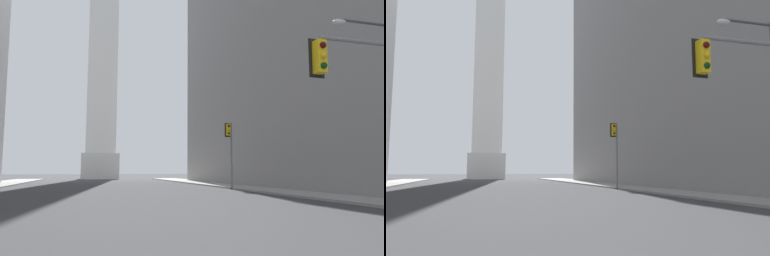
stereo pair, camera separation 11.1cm
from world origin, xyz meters
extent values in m
cube|color=gray|center=(13.12, 29.17, 0.07)|extent=(5.00, 97.22, 0.15)
cube|color=gray|center=(23.99, 31.88, 19.66)|extent=(19.77, 58.91, 39.31)
cube|color=silver|center=(0.00, 81.02, 2.67)|extent=(7.63, 7.63, 5.34)
cube|color=silver|center=(0.00, 81.02, 36.31)|extent=(6.11, 6.11, 61.94)
cylinder|color=slate|center=(10.62, 31.88, 3.14)|extent=(0.18, 0.18, 6.28)
cylinder|color=#262626|center=(10.62, 31.88, 0.05)|extent=(0.40, 0.40, 0.10)
cube|color=yellow|center=(10.33, 31.88, 5.58)|extent=(0.34, 0.34, 1.10)
cube|color=black|center=(10.34, 32.06, 5.58)|extent=(0.58, 0.04, 1.32)
sphere|color=#410907|center=(10.33, 31.69, 5.92)|extent=(0.22, 0.22, 0.22)
sphere|color=yellow|center=(10.33, 31.69, 5.58)|extent=(0.22, 0.22, 0.22)
sphere|color=#073410|center=(10.33, 31.69, 5.24)|extent=(0.22, 0.22, 0.22)
cube|color=yellow|center=(4.81, 9.15, 5.44)|extent=(0.36, 0.36, 1.10)
cube|color=black|center=(4.81, 9.33, 5.44)|extent=(0.58, 0.06, 1.32)
sphere|color=#410907|center=(4.82, 8.96, 5.78)|extent=(0.22, 0.22, 0.22)
sphere|color=yellow|center=(4.82, 8.96, 5.44)|extent=(0.22, 0.22, 0.22)
sphere|color=#073410|center=(4.82, 8.96, 5.10)|extent=(0.22, 0.22, 0.22)
cylinder|color=#4C4C51|center=(9.20, 12.12, 8.26)|extent=(2.51, 0.12, 0.12)
ellipsoid|color=silver|center=(7.94, 12.12, 8.14)|extent=(0.64, 0.36, 0.26)
camera|label=1|loc=(-2.42, -1.22, 1.72)|focal=35.00mm
camera|label=2|loc=(-2.31, -1.25, 1.72)|focal=35.00mm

